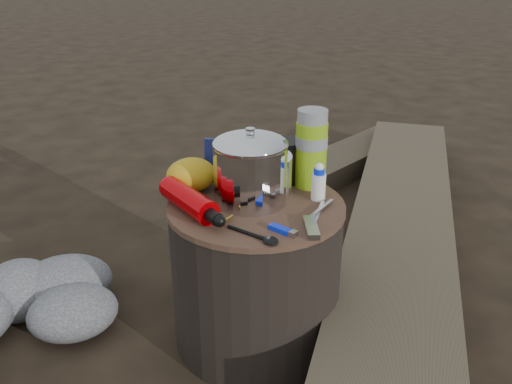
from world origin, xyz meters
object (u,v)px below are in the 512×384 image
object	(u,v)px
travel_mug	(289,161)
thermos	(311,149)
stump	(256,273)
fuel_bottle	(189,200)
log_main	(401,223)
camping_pot	(250,168)

from	to	relation	value
travel_mug	thermos	bearing A→B (deg)	-46.02
travel_mug	stump	bearing A→B (deg)	-139.80
travel_mug	fuel_bottle	bearing A→B (deg)	-161.57
log_main	travel_mug	xyz separation A→B (m)	(-0.58, -0.24, 0.42)
camping_pot	thermos	distance (m)	0.21
fuel_bottle	travel_mug	bearing A→B (deg)	1.47
stump	thermos	size ratio (longest dim) A/B	2.15
thermos	camping_pot	bearing A→B (deg)	-165.53
stump	camping_pot	distance (m)	0.32
fuel_bottle	travel_mug	distance (m)	0.34
log_main	travel_mug	distance (m)	0.76
camping_pot	travel_mug	bearing A→B (deg)	33.52
camping_pot	thermos	world-z (taller)	thermos
camping_pot	log_main	bearing A→B (deg)	24.80
fuel_bottle	camping_pot	bearing A→B (deg)	-14.64
log_main	thermos	world-z (taller)	thermos
stump	log_main	distance (m)	0.82
stump	thermos	distance (m)	0.39
stump	thermos	world-z (taller)	thermos
log_main	camping_pot	distance (m)	0.93
stump	log_main	xyz separation A→B (m)	(0.73, 0.36, -0.13)
fuel_bottle	thermos	bearing A→B (deg)	-8.00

